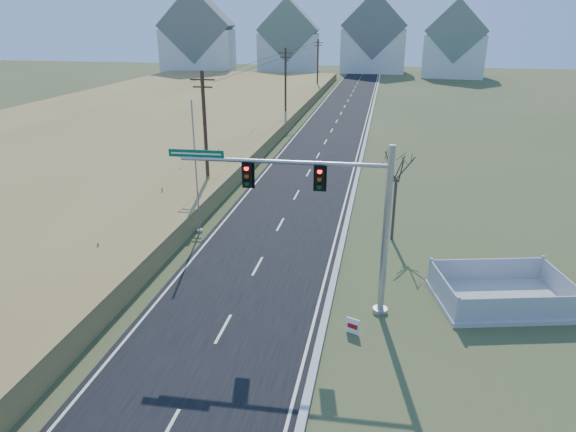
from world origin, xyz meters
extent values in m
plane|color=#3B4B24|center=(0.00, 0.00, 0.00)|extent=(260.00, 260.00, 0.00)
cube|color=black|center=(0.00, 50.00, 0.03)|extent=(8.00, 180.00, 0.06)
cube|color=#B2AFA8|center=(4.15, 50.00, 0.09)|extent=(0.30, 180.00, 0.18)
cube|color=#A5894A|center=(-24.00, 40.00, 0.65)|extent=(38.00, 110.00, 1.30)
cylinder|color=#422D1E|center=(-6.50, 15.00, 4.50)|extent=(0.26, 0.26, 9.00)
cube|color=#422D1E|center=(-6.50, 15.00, 8.40)|extent=(1.80, 0.10, 0.10)
cube|color=#422D1E|center=(-6.50, 15.00, 7.90)|extent=(1.40, 0.10, 0.10)
cylinder|color=#422D1E|center=(-6.50, 45.00, 4.50)|extent=(0.26, 0.26, 9.00)
cube|color=#422D1E|center=(-6.50, 45.00, 8.40)|extent=(1.80, 0.10, 0.10)
cube|color=#422D1E|center=(-6.50, 45.00, 7.90)|extent=(1.40, 0.10, 0.10)
cylinder|color=#422D1E|center=(-6.50, 75.00, 4.50)|extent=(0.26, 0.26, 9.00)
cube|color=#422D1E|center=(-6.50, 75.00, 8.40)|extent=(1.80, 0.10, 0.10)
cube|color=#422D1E|center=(-6.50, 75.00, 7.90)|extent=(1.40, 0.10, 0.10)
cube|color=silver|center=(-38.00, 100.00, 5.00)|extent=(17.38, 13.12, 10.00)
cube|color=slate|center=(-38.00, 100.00, 10.90)|extent=(17.69, 13.38, 16.29)
cube|color=silver|center=(-18.00, 108.00, 4.50)|extent=(14.66, 10.95, 9.00)
cube|color=slate|center=(-18.00, 108.00, 9.90)|extent=(14.93, 11.17, 14.26)
cube|color=silver|center=(2.00, 112.00, 5.00)|extent=(15.00, 10.00, 10.00)
cube|color=slate|center=(2.00, 112.00, 10.90)|extent=(15.27, 10.20, 15.27)
cube|color=silver|center=(20.00, 104.00, 4.50)|extent=(13.87, 10.31, 9.00)
cube|color=slate|center=(20.00, 104.00, 9.90)|extent=(14.12, 10.51, 13.24)
cylinder|color=#9EA0A5|center=(6.50, 0.66, 0.11)|extent=(0.66, 0.66, 0.22)
cylinder|color=#9EA0A5|center=(6.50, 0.66, 3.84)|extent=(0.28, 0.28, 7.67)
cylinder|color=#9EA0A5|center=(2.12, 0.48, 6.80)|extent=(8.77, 0.52, 0.18)
cube|color=black|center=(3.65, 0.55, 6.17)|extent=(0.35, 0.29, 1.05)
cube|color=black|center=(0.59, 0.42, 6.17)|extent=(0.35, 0.29, 1.05)
cube|color=#055A35|center=(-1.60, 0.34, 7.01)|extent=(2.41, 0.14, 0.33)
cube|color=#B7B5AD|center=(11.97, 2.59, 0.11)|extent=(6.68, 5.30, 0.22)
cube|color=#AEAFB3|center=(12.41, 0.78, 0.78)|extent=(5.46, 1.39, 1.12)
cube|color=#AEAFB3|center=(11.53, 4.40, 0.78)|extent=(5.46, 1.39, 1.12)
cube|color=#AEAFB3|center=(9.25, 1.93, 0.78)|extent=(0.95, 3.64, 1.12)
cube|color=#AEAFB3|center=(14.69, 3.25, 0.78)|extent=(0.95, 3.64, 1.12)
cube|color=white|center=(5.41, -1.26, 0.38)|extent=(0.55, 0.26, 0.71)
cube|color=#A30A0E|center=(5.40, -1.28, 0.38)|extent=(0.43, 0.19, 0.21)
cylinder|color=#B7B5AD|center=(-4.68, 8.03, 0.08)|extent=(0.36, 0.36, 0.16)
cylinder|color=#9EA0A5|center=(-4.68, 8.03, 4.05)|extent=(0.10, 0.10, 8.10)
cylinder|color=#4C3F33|center=(7.00, 9.12, 1.86)|extent=(0.17, 0.17, 3.73)
camera|label=1|loc=(6.18, -19.71, 12.34)|focal=32.00mm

